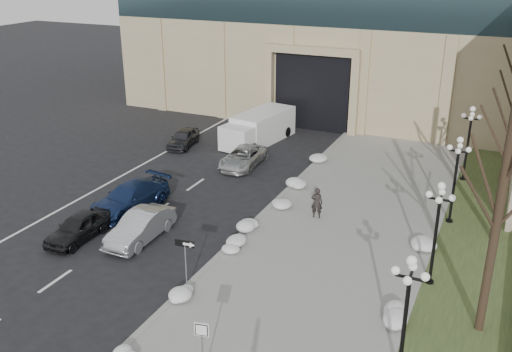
# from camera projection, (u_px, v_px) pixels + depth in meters

# --- Properties ---
(sidewalk) EXTENTS (9.00, 40.00, 0.12)m
(sidewalk) POSITION_uv_depth(u_px,v_px,m) (332.00, 245.00, 27.58)
(sidewalk) COLOR gray
(sidewalk) RESTS_ON ground
(curb) EXTENTS (0.30, 40.00, 0.14)m
(curb) POSITION_uv_depth(u_px,v_px,m) (249.00, 228.00, 29.32)
(curb) COLOR gray
(curb) RESTS_ON ground
(grass_strip) EXTENTS (4.00, 40.00, 0.10)m
(grass_strip) POSITION_uv_depth(u_px,v_px,m) (474.00, 275.00, 25.07)
(grass_strip) COLOR #344422
(grass_strip) RESTS_ON ground
(car_a) EXTENTS (1.56, 3.83, 1.30)m
(car_a) POSITION_uv_depth(u_px,v_px,m) (78.00, 227.00, 28.07)
(car_a) COLOR black
(car_a) RESTS_ON ground
(car_b) EXTENTS (1.54, 4.34, 1.43)m
(car_b) POSITION_uv_depth(u_px,v_px,m) (141.00, 227.00, 27.99)
(car_b) COLOR #A6A9AD
(car_b) RESTS_ON ground
(car_c) EXTENTS (2.84, 5.33, 1.47)m
(car_c) POSITION_uv_depth(u_px,v_px,m) (130.00, 198.00, 31.24)
(car_c) COLOR navy
(car_c) RESTS_ON ground
(car_d) EXTENTS (2.30, 4.60, 1.25)m
(car_d) POSITION_uv_depth(u_px,v_px,m) (243.00, 157.00, 37.63)
(car_d) COLOR #B7B7B7
(car_d) RESTS_ON ground
(car_e) EXTENTS (2.12, 3.91, 1.26)m
(car_e) POSITION_uv_depth(u_px,v_px,m) (183.00, 138.00, 41.45)
(car_e) COLOR #303035
(car_e) RESTS_ON ground
(pedestrian) EXTENTS (0.69, 0.53, 1.69)m
(pedestrian) POSITION_uv_depth(u_px,v_px,m) (317.00, 203.00, 30.04)
(pedestrian) COLOR black
(pedestrian) RESTS_ON sidewalk
(box_truck) EXTENTS (3.38, 7.16, 2.18)m
(box_truck) POSITION_uv_depth(u_px,v_px,m) (259.00, 128.00, 42.24)
(box_truck) COLOR silver
(box_truck) RESTS_ON ground
(one_way_sign) EXTENTS (0.90, 0.26, 2.40)m
(one_way_sign) POSITION_uv_depth(u_px,v_px,m) (188.00, 250.00, 23.23)
(one_way_sign) COLOR slate
(one_way_sign) RESTS_ON ground
(keep_sign) EXTENTS (0.49, 0.14, 2.30)m
(keep_sign) POSITION_uv_depth(u_px,v_px,m) (202.00, 339.00, 18.39)
(keep_sign) COLOR slate
(keep_sign) RESTS_ON ground
(snow_clump_c) EXTENTS (1.10, 1.60, 0.36)m
(snow_clump_c) POSITION_uv_depth(u_px,v_px,m) (184.00, 289.00, 23.61)
(snow_clump_c) COLOR white
(snow_clump_c) RESTS_ON sidewalk
(snow_clump_d) EXTENTS (1.10, 1.60, 0.36)m
(snow_clump_d) POSITION_uv_depth(u_px,v_px,m) (234.00, 246.00, 27.05)
(snow_clump_d) COLOR white
(snow_clump_d) RESTS_ON sidewalk
(snow_clump_e) EXTENTS (1.10, 1.60, 0.36)m
(snow_clump_e) POSITION_uv_depth(u_px,v_px,m) (279.00, 207.00, 31.11)
(snow_clump_e) COLOR white
(snow_clump_e) RESTS_ON sidewalk
(snow_clump_f) EXTENTS (1.10, 1.60, 0.36)m
(snow_clump_f) POSITION_uv_depth(u_px,v_px,m) (299.00, 183.00, 34.32)
(snow_clump_f) COLOR white
(snow_clump_f) RESTS_ON sidewalk
(snow_clump_g) EXTENTS (1.10, 1.60, 0.36)m
(snow_clump_g) POSITION_uv_depth(u_px,v_px,m) (318.00, 159.00, 38.23)
(snow_clump_g) COLOR white
(snow_clump_g) RESTS_ON sidewalk
(snow_clump_i) EXTENTS (1.10, 1.60, 0.36)m
(snow_clump_i) POSITION_uv_depth(u_px,v_px,m) (389.00, 316.00, 21.87)
(snow_clump_i) COLOR white
(snow_clump_i) RESTS_ON sidewalk
(snow_clump_j) EXTENTS (1.10, 1.60, 0.36)m
(snow_clump_j) POSITION_uv_depth(u_px,v_px,m) (419.00, 246.00, 27.05)
(snow_clump_j) COLOR white
(snow_clump_j) RESTS_ON sidewalk
(snow_clump_k) EXTENTS (1.10, 1.60, 0.36)m
(snow_clump_k) POSITION_uv_depth(u_px,v_px,m) (253.00, 226.00, 28.98)
(snow_clump_k) COLOR white
(snow_clump_k) RESTS_ON sidewalk
(lamppost_a) EXTENTS (1.18, 1.18, 4.76)m
(lamppost_a) POSITION_uv_depth(u_px,v_px,m) (407.00, 303.00, 17.85)
(lamppost_a) COLOR black
(lamppost_a) RESTS_ON ground
(lamppost_b) EXTENTS (1.18, 1.18, 4.76)m
(lamppost_b) POSITION_uv_depth(u_px,v_px,m) (437.00, 220.00, 23.34)
(lamppost_b) COLOR black
(lamppost_b) RESTS_ON ground
(lamppost_c) EXTENTS (1.18, 1.18, 4.76)m
(lamppost_c) POSITION_uv_depth(u_px,v_px,m) (456.00, 169.00, 28.83)
(lamppost_c) COLOR black
(lamppost_c) RESTS_ON ground
(lamppost_d) EXTENTS (1.18, 1.18, 4.76)m
(lamppost_d) POSITION_uv_depth(u_px,v_px,m) (469.00, 134.00, 34.32)
(lamppost_d) COLOR black
(lamppost_d) RESTS_ON ground
(tree_near) EXTENTS (3.20, 3.20, 9.00)m
(tree_near) POSITION_uv_depth(u_px,v_px,m) (503.00, 189.00, 19.36)
(tree_near) COLOR black
(tree_near) RESTS_ON ground
(tree_mid) EXTENTS (3.20, 3.20, 8.50)m
(tree_mid) POSITION_uv_depth(u_px,v_px,m) (510.00, 134.00, 26.24)
(tree_mid) COLOR black
(tree_mid) RESTS_ON ground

